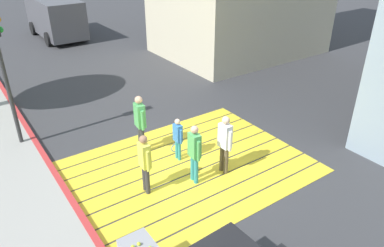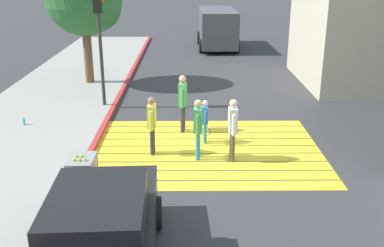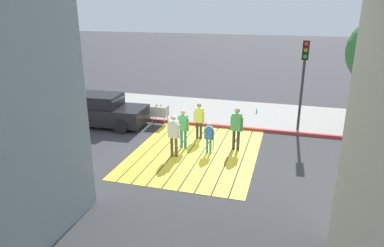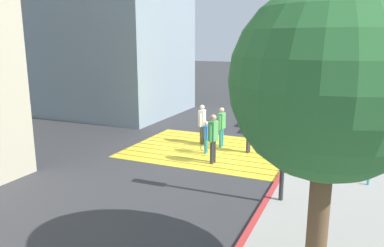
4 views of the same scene
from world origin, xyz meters
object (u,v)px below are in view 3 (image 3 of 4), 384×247
(car_parked_near_curb, at_px, (102,111))
(water_bottle, at_px, (257,111))
(pedestrian_adult_side, at_px, (199,118))
(traffic_light_corner, at_px, (304,68))
(street_tree, at_px, (383,54))
(pedestrian_child_with_racket, at_px, (209,136))
(tennis_ball_cart, at_px, (160,111))
(pedestrian_adult_lead, at_px, (174,133))
(pedestrian_teen_behind, at_px, (183,126))
(pedestrian_adult_trailing, at_px, (237,126))

(car_parked_near_curb, relative_size, water_bottle, 19.89)
(car_parked_near_curb, xyz_separation_m, pedestrian_adult_side, (0.48, 5.08, 0.22))
(traffic_light_corner, relative_size, street_tree, 0.80)
(traffic_light_corner, height_order, water_bottle, traffic_light_corner)
(water_bottle, bearing_deg, pedestrian_adult_side, -26.16)
(pedestrian_child_with_racket, bearing_deg, street_tree, 124.70)
(tennis_ball_cart, distance_m, water_bottle, 5.37)
(pedestrian_adult_lead, relative_size, pedestrian_teen_behind, 1.02)
(tennis_ball_cart, xyz_separation_m, water_bottle, (-2.89, 4.49, -0.47))
(street_tree, height_order, pedestrian_adult_lead, street_tree)
(water_bottle, height_order, pedestrian_adult_side, pedestrian_adult_side)
(pedestrian_adult_side, height_order, pedestrian_child_with_racket, pedestrian_adult_side)
(traffic_light_corner, height_order, street_tree, street_tree)
(tennis_ball_cart, height_order, water_bottle, tennis_ball_cart)
(street_tree, distance_m, pedestrian_child_with_racket, 8.68)
(pedestrian_child_with_racket, bearing_deg, pedestrian_adult_lead, -61.47)
(pedestrian_adult_side, bearing_deg, water_bottle, 153.84)
(traffic_light_corner, height_order, pedestrian_adult_lead, traffic_light_corner)
(pedestrian_adult_trailing, bearing_deg, pedestrian_child_with_racket, -56.07)
(car_parked_near_curb, distance_m, pedestrian_adult_lead, 5.34)
(tennis_ball_cart, bearing_deg, car_parked_near_curb, -71.44)
(water_bottle, bearing_deg, pedestrian_adult_trailing, -3.54)
(pedestrian_adult_lead, xyz_separation_m, pedestrian_adult_trailing, (-1.34, 2.23, 0.06))
(traffic_light_corner, distance_m, tennis_ball_cart, 7.07)
(street_tree, xyz_separation_m, pedestrian_adult_lead, (5.34, -7.98, -2.64))
(street_tree, bearing_deg, pedestrian_teen_behind, -60.66)
(pedestrian_adult_trailing, relative_size, pedestrian_child_with_racket, 1.38)
(pedestrian_adult_side, xyz_separation_m, pedestrian_child_with_racket, (1.48, 0.81, -0.22))
(water_bottle, height_order, pedestrian_adult_trailing, pedestrian_adult_trailing)
(street_tree, height_order, pedestrian_teen_behind, street_tree)
(tennis_ball_cart, distance_m, pedestrian_adult_trailing, 4.73)
(pedestrian_adult_lead, bearing_deg, pedestrian_teen_behind, 173.56)
(tennis_ball_cart, height_order, pedestrian_adult_trailing, pedestrian_adult_trailing)
(car_parked_near_curb, height_order, pedestrian_adult_trailing, pedestrian_adult_trailing)
(traffic_light_corner, distance_m, water_bottle, 4.17)
(pedestrian_adult_lead, height_order, pedestrian_teen_behind, pedestrian_adult_lead)
(pedestrian_adult_trailing, bearing_deg, water_bottle, 176.46)
(car_parked_near_curb, bearing_deg, pedestrian_teen_behind, 69.99)
(pedestrian_child_with_racket, bearing_deg, pedestrian_adult_trailing, 123.93)
(traffic_light_corner, bearing_deg, street_tree, 108.85)
(car_parked_near_curb, xyz_separation_m, street_tree, (-2.71, 12.62, 2.90))
(tennis_ball_cart, relative_size, pedestrian_teen_behind, 0.61)
(traffic_light_corner, bearing_deg, pedestrian_adult_side, -64.11)
(car_parked_near_curb, xyz_separation_m, pedestrian_child_with_racket, (1.95, 5.89, 0.01))
(pedestrian_child_with_racket, bearing_deg, traffic_light_corner, 135.81)
(street_tree, relative_size, pedestrian_adult_side, 3.24)
(water_bottle, bearing_deg, pedestrian_teen_behind, -23.87)
(tennis_ball_cart, distance_m, pedestrian_adult_side, 2.78)
(pedestrian_adult_lead, xyz_separation_m, pedestrian_adult_side, (-2.16, 0.45, -0.04))
(pedestrian_adult_trailing, xyz_separation_m, pedestrian_child_with_racket, (0.66, -0.98, -0.31))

